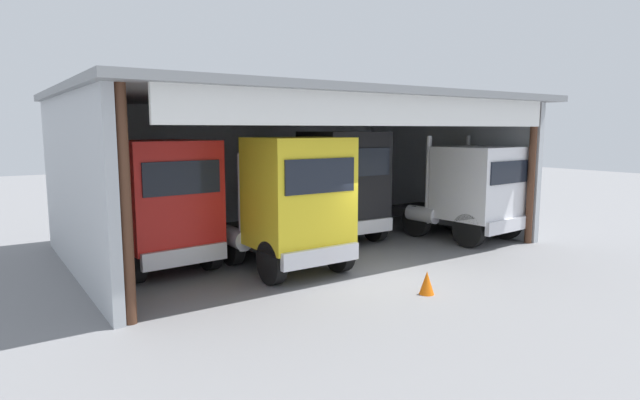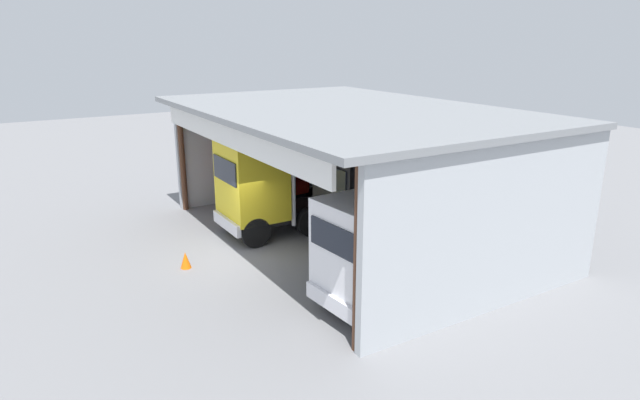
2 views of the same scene
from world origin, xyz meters
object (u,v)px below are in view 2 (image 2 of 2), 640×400
truck_yellow_yard_outside (259,188)px  traffic_cone (186,260)px  oil_drum (503,246)px  tool_cart (347,181)px  truck_black_left_bay (365,197)px  truck_red_right_bay (275,166)px  truck_white_center_right_bay (378,255)px

truck_yellow_yard_outside → traffic_cone: bearing=114.4°
oil_drum → traffic_cone: size_ratio=1.63×
truck_yellow_yard_outside → tool_cart: size_ratio=4.81×
truck_black_left_bay → truck_red_right_bay: bearing=4.9°
truck_black_left_bay → traffic_cone: (-1.75, -6.00, -1.69)m
truck_yellow_yard_outside → truck_white_center_right_bay: size_ratio=0.99×
truck_yellow_yard_outside → truck_white_center_right_bay: (7.38, 0.06, -0.14)m
truck_red_right_bay → oil_drum: (9.42, 4.01, -1.45)m
traffic_cone → truck_yellow_yard_outside: bearing=114.8°
oil_drum → truck_white_center_right_bay: bearing=-81.9°
truck_white_center_right_bay → traffic_cone: truck_white_center_right_bay is taller
truck_black_left_bay → traffic_cone: bearing=75.0°
truck_red_right_bay → traffic_cone: size_ratio=8.27×
truck_yellow_yard_outside → oil_drum: size_ratio=5.28×
truck_red_right_bay → truck_yellow_yard_outside: (2.89, -2.10, -0.02)m
truck_red_right_bay → tool_cart: 4.51m
truck_red_right_bay → truck_yellow_yard_outside: truck_yellow_yard_outside is taller
truck_black_left_bay → truck_white_center_right_bay: size_ratio=1.07×
truck_white_center_right_bay → oil_drum: bearing=-86.1°
truck_white_center_right_bay → oil_drum: size_ratio=5.34×
oil_drum → truck_red_right_bay: bearing=-156.9°
truck_yellow_yard_outside → tool_cart: bearing=-61.7°
truck_red_right_bay → truck_white_center_right_bay: (10.27, -2.04, -0.16)m
truck_yellow_yard_outside → truck_black_left_bay: 4.20m
truck_black_left_bay → truck_white_center_right_bay: bearing=149.9°
tool_cart → traffic_cone: (5.10, -9.85, -0.22)m
truck_white_center_right_bay → oil_drum: 6.25m
truck_red_right_bay → truck_black_left_bay: bearing=179.7°
truck_red_right_bay → truck_white_center_right_bay: 10.48m
truck_yellow_yard_outside → truck_white_center_right_bay: bearing=-179.9°
tool_cart → truck_red_right_bay: bearing=-82.2°
truck_white_center_right_bay → truck_red_right_bay: bearing=-15.4°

